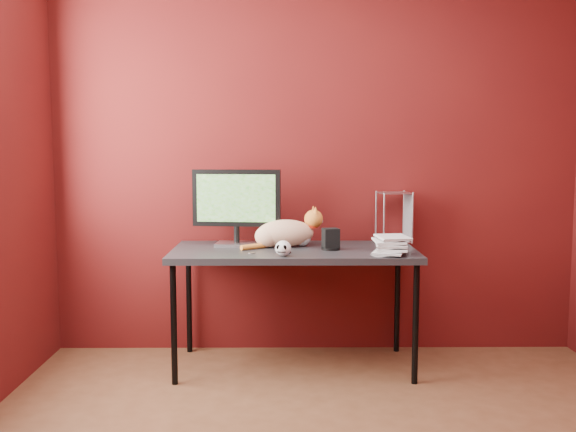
{
  "coord_description": "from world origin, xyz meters",
  "views": [
    {
      "loc": [
        -0.22,
        -2.55,
        1.38
      ],
      "look_at": [
        -0.19,
        1.15,
        0.98
      ],
      "focal_mm": 40.0,
      "sensor_mm": 36.0,
      "label": 1
    }
  ],
  "objects_px": {
    "desk": "(294,257)",
    "skull_mug": "(283,248)",
    "book_stack": "(377,153)",
    "cat": "(286,233)",
    "speaker": "(331,240)",
    "monitor": "(236,203)"
  },
  "relations": [
    {
      "from": "desk",
      "to": "skull_mug",
      "type": "bearing_deg",
      "value": -103.89
    },
    {
      "from": "skull_mug",
      "to": "book_stack",
      "type": "distance_m",
      "value": 0.78
    },
    {
      "from": "skull_mug",
      "to": "cat",
      "type": "bearing_deg",
      "value": 101.36
    },
    {
      "from": "cat",
      "to": "book_stack",
      "type": "distance_m",
      "value": 0.77
    },
    {
      "from": "cat",
      "to": "speaker",
      "type": "distance_m",
      "value": 0.3
    },
    {
      "from": "book_stack",
      "to": "monitor",
      "type": "bearing_deg",
      "value": 160.38
    },
    {
      "from": "skull_mug",
      "to": "speaker",
      "type": "distance_m",
      "value": 0.38
    },
    {
      "from": "book_stack",
      "to": "desk",
      "type": "bearing_deg",
      "value": 160.75
    },
    {
      "from": "monitor",
      "to": "speaker",
      "type": "xyz_separation_m",
      "value": [
        0.59,
        -0.17,
        -0.21
      ]
    },
    {
      "from": "desk",
      "to": "skull_mug",
      "type": "xyz_separation_m",
      "value": [
        -0.07,
        -0.27,
        0.1
      ]
    },
    {
      "from": "monitor",
      "to": "cat",
      "type": "distance_m",
      "value": 0.37
    },
    {
      "from": "desk",
      "to": "skull_mug",
      "type": "relative_size",
      "value": 15.38
    },
    {
      "from": "desk",
      "to": "cat",
      "type": "distance_m",
      "value": 0.17
    },
    {
      "from": "skull_mug",
      "to": "desk",
      "type": "bearing_deg",
      "value": 90.21
    },
    {
      "from": "monitor",
      "to": "desk",
      "type": "bearing_deg",
      "value": -14.63
    },
    {
      "from": "desk",
      "to": "speaker",
      "type": "distance_m",
      "value": 0.25
    },
    {
      "from": "skull_mug",
      "to": "book_stack",
      "type": "bearing_deg",
      "value": 24.91
    },
    {
      "from": "desk",
      "to": "cat",
      "type": "relative_size",
      "value": 2.9
    },
    {
      "from": "monitor",
      "to": "cat",
      "type": "bearing_deg",
      "value": -3.01
    },
    {
      "from": "skull_mug",
      "to": "book_stack",
      "type": "xyz_separation_m",
      "value": [
        0.55,
        0.1,
        0.54
      ]
    },
    {
      "from": "skull_mug",
      "to": "speaker",
      "type": "height_order",
      "value": "speaker"
    },
    {
      "from": "book_stack",
      "to": "skull_mug",
      "type": "bearing_deg",
      "value": -169.19
    }
  ]
}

